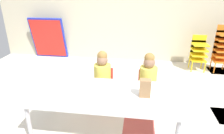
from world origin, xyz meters
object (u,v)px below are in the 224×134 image
at_px(kid_chair_yellow_stack, 199,51).
at_px(seated_child_near_camera, 103,74).
at_px(craft_table, 104,96).
at_px(paper_bag_brown, 145,88).
at_px(kid_chair_orange_stack, 223,47).
at_px(paper_plate_near_edge, 88,96).
at_px(paper_plate_center_table, 65,97).
at_px(seated_child_middle_seat, 148,76).
at_px(folded_activity_table, 48,38).
at_px(donut_powdered_on_plate, 88,95).

bearing_deg(kid_chair_yellow_stack, seated_child_near_camera, -137.23).
bearing_deg(craft_table, seated_child_near_camera, 102.38).
distance_m(seated_child_near_camera, paper_bag_brown, 0.91).
distance_m(craft_table, kid_chair_orange_stack, 3.26).
bearing_deg(paper_plate_near_edge, paper_plate_center_table, -164.92).
distance_m(seated_child_middle_seat, kid_chair_yellow_stack, 2.11).
height_order(kid_chair_yellow_stack, paper_plate_center_table, kid_chair_yellow_stack).
relative_size(seated_child_near_camera, kid_chair_yellow_stack, 1.15).
distance_m(craft_table, folded_activity_table, 3.34).
bearing_deg(craft_table, paper_bag_brown, -0.92).
height_order(paper_bag_brown, paper_plate_center_table, paper_bag_brown).
relative_size(seated_child_middle_seat, paper_plate_center_table, 5.10).
bearing_deg(paper_plate_near_edge, seated_child_near_camera, 86.75).
distance_m(seated_child_middle_seat, paper_bag_brown, 0.66).
height_order(seated_child_middle_seat, paper_plate_near_edge, seated_child_middle_seat).
xyz_separation_m(paper_bag_brown, paper_plate_center_table, (-0.94, -0.17, -0.11)).
bearing_deg(paper_plate_center_table, paper_bag_brown, 10.02).
xyz_separation_m(seated_child_near_camera, kid_chair_yellow_stack, (1.88, 1.74, -0.10)).
xyz_separation_m(craft_table, folded_activity_table, (-1.97, 2.70, -0.01)).
bearing_deg(paper_bag_brown, donut_powdered_on_plate, -171.99).
xyz_separation_m(seated_child_near_camera, folded_activity_table, (-1.83, 2.06, -0.02)).
relative_size(seated_child_near_camera, folded_activity_table, 0.84).
bearing_deg(kid_chair_yellow_stack, seated_child_middle_seat, -124.25).
xyz_separation_m(paper_plate_center_table, donut_powdered_on_plate, (0.26, 0.07, 0.02)).
bearing_deg(kid_chair_yellow_stack, donut_powdered_on_plate, -127.82).
relative_size(craft_table, paper_plate_center_table, 10.33).
bearing_deg(seated_child_middle_seat, kid_chair_orange_stack, 46.18).
height_order(seated_child_near_camera, folded_activity_table, folded_activity_table).
xyz_separation_m(folded_activity_table, paper_plate_near_edge, (1.79, -2.80, 0.05)).
bearing_deg(kid_chair_orange_stack, folded_activity_table, 175.63).
bearing_deg(seated_child_near_camera, paper_bag_brown, -45.45).
bearing_deg(paper_bag_brown, kid_chair_yellow_stack, 62.35).
xyz_separation_m(seated_child_middle_seat, paper_plate_near_edge, (-0.74, -0.74, 0.04)).
distance_m(kid_chair_yellow_stack, folded_activity_table, 3.73).
bearing_deg(kid_chair_orange_stack, donut_powdered_on_plate, -134.19).
relative_size(paper_bag_brown, paper_plate_near_edge, 1.22).
bearing_deg(paper_plate_near_edge, kid_chair_yellow_stack, 52.18).
xyz_separation_m(paper_bag_brown, paper_plate_near_edge, (-0.68, -0.10, -0.11)).
bearing_deg(kid_chair_orange_stack, kid_chair_yellow_stack, -179.94).
height_order(seated_child_middle_seat, paper_bag_brown, seated_child_middle_seat).
height_order(seated_child_near_camera, donut_powdered_on_plate, seated_child_near_camera).
distance_m(craft_table, seated_child_middle_seat, 0.85).
height_order(folded_activity_table, paper_plate_near_edge, folded_activity_table).
relative_size(paper_bag_brown, donut_powdered_on_plate, 2.09).
bearing_deg(seated_child_near_camera, kid_chair_orange_stack, 36.33).
relative_size(folded_activity_table, donut_powdered_on_plate, 10.33).
relative_size(craft_table, kid_chair_yellow_stack, 2.32).
distance_m(craft_table, paper_plate_center_table, 0.48).
height_order(craft_table, paper_plate_near_edge, paper_plate_near_edge).
height_order(craft_table, seated_child_near_camera, seated_child_near_camera).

